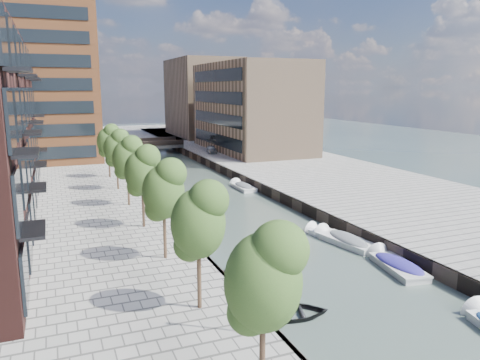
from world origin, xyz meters
TOP-DOWN VIEW (x-y plane):
  - water at (0.00, 40.00)m, footprint 300.00×300.00m
  - quay_right at (16.00, 40.00)m, footprint 20.00×140.00m
  - quay_wall_left at (-6.10, 40.00)m, footprint 0.25×140.00m
  - quay_wall_right at (6.10, 40.00)m, footprint 0.25×140.00m
  - far_closure at (0.00, 100.00)m, footprint 80.00×40.00m
  - tower at (-17.00, 65.00)m, footprint 18.00×18.00m
  - tan_block_near at (16.00, 62.00)m, footprint 12.00×25.00m
  - tan_block_far at (16.00, 88.00)m, footprint 12.00×20.00m
  - bridge at (0.00, 72.00)m, footprint 13.00×6.00m
  - tree_0 at (-8.50, 4.00)m, footprint 2.50×2.50m
  - tree_1 at (-8.50, 11.00)m, footprint 2.50×2.50m
  - tree_2 at (-8.50, 18.00)m, footprint 2.50×2.50m
  - tree_3 at (-8.50, 25.00)m, footprint 2.50×2.50m
  - tree_4 at (-8.50, 32.00)m, footprint 2.50×2.50m
  - tree_5 at (-8.50, 39.00)m, footprint 2.50×2.50m
  - tree_6 at (-8.50, 46.00)m, footprint 2.50×2.50m
  - lamp_0 at (-7.20, 8.00)m, footprint 0.24×0.24m
  - lamp_1 at (-7.20, 24.00)m, footprint 0.24×0.24m
  - lamp_2 at (-7.20, 40.00)m, footprint 0.24×0.24m
  - sloop_0 at (-4.20, 15.61)m, footprint 4.38×3.31m
  - sloop_1 at (-4.11, 10.37)m, footprint 4.64×3.88m
  - sloop_2 at (-4.56, 29.69)m, footprint 5.47×4.47m
  - sloop_3 at (-5.14, 14.16)m, footprint 4.40×3.25m
  - sloop_4 at (-4.84, 46.94)m, footprint 4.58×3.69m
  - motorboat_1 at (4.74, 18.75)m, footprint 2.68×5.32m
  - motorboat_2 at (4.55, 20.30)m, footprint 2.82×4.80m
  - motorboat_3 at (5.01, 13.52)m, footprint 2.54×5.17m
  - motorboat_4 at (5.02, 38.87)m, footprint 1.62×4.59m
  - car at (8.79, 60.82)m, footprint 1.99×3.62m

SIDE VIEW (x-z plane):
  - water at x=0.00m, z-range 0.00..0.00m
  - sloop_0 at x=-4.20m, z-range -0.43..0.43m
  - sloop_1 at x=-4.11m, z-range -0.41..0.41m
  - sloop_2 at x=-4.56m, z-range -0.50..0.50m
  - sloop_3 at x=-5.14m, z-range -0.44..0.44m
  - sloop_4 at x=-4.84m, z-range -0.42..0.42m
  - motorboat_2 at x=4.55m, z-range -0.67..0.85m
  - motorboat_4 at x=5.02m, z-range -0.58..0.95m
  - motorboat_3 at x=5.01m, z-range -0.62..1.02m
  - motorboat_1 at x=4.74m, z-range -0.64..1.05m
  - quay_right at x=16.00m, z-range 0.00..1.00m
  - quay_wall_left at x=-6.10m, z-range 0.00..1.00m
  - quay_wall_right at x=6.10m, z-range 0.00..1.00m
  - far_closure at x=0.00m, z-range 0.00..1.00m
  - bridge at x=0.00m, z-range 0.74..2.04m
  - car at x=8.79m, z-range 1.00..2.16m
  - lamp_0 at x=-7.20m, z-range 1.45..5.57m
  - lamp_1 at x=-7.20m, z-range 1.45..5.57m
  - lamp_2 at x=-7.20m, z-range 1.45..5.57m
  - tree_0 at x=-8.50m, z-range 2.33..8.28m
  - tree_1 at x=-8.50m, z-range 2.33..8.28m
  - tree_2 at x=-8.50m, z-range 2.33..8.28m
  - tree_3 at x=-8.50m, z-range 2.33..8.28m
  - tree_4 at x=-8.50m, z-range 2.33..8.28m
  - tree_5 at x=-8.50m, z-range 2.33..8.28m
  - tree_6 at x=-8.50m, z-range 2.33..8.28m
  - tan_block_near at x=16.00m, z-range 1.00..15.00m
  - tan_block_far at x=16.00m, z-range 1.00..17.00m
  - tower at x=-17.00m, z-range 1.00..31.00m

